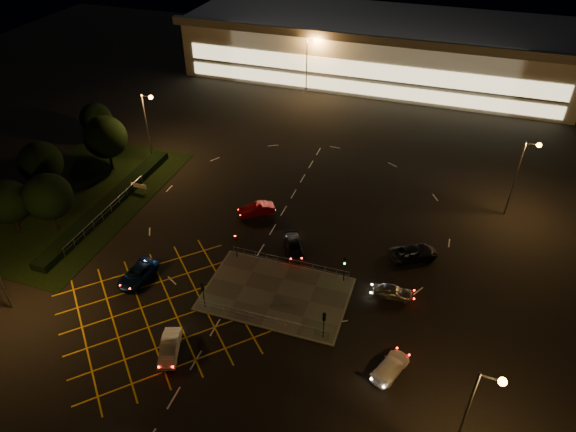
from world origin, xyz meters
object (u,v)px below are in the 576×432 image
(signal_se, at_px, (324,320))
(car_approach_white, at_px, (391,367))
(car_right_silver, at_px, (393,291))
(car_circ_red, at_px, (256,209))
(car_east_grey, at_px, (414,253))
(car_queue_white, at_px, (170,347))
(signal_ne, at_px, (345,264))
(car_left_blue, at_px, (137,274))
(signal_sw, at_px, (203,290))
(signal_nw, at_px, (236,241))
(car_far_dkgrey, at_px, (294,247))

(signal_se, height_order, car_approach_white, signal_se)
(car_right_silver, distance_m, car_circ_red, 20.14)
(car_east_grey, height_order, car_approach_white, car_east_grey)
(car_approach_white, bearing_deg, car_east_grey, -68.04)
(car_queue_white, relative_size, car_right_silver, 1.08)
(signal_se, height_order, car_queue_white, signal_se)
(signal_ne, distance_m, car_left_blue, 21.51)
(signal_sw, distance_m, signal_nw, 7.99)
(car_far_dkgrey, height_order, car_right_silver, car_right_silver)
(car_queue_white, xyz_separation_m, car_left_blue, (-7.93, 7.47, -0.02))
(signal_se, bearing_deg, signal_sw, 0.00)
(signal_se, bearing_deg, car_right_silver, -124.96)
(car_queue_white, distance_m, car_circ_red, 22.20)
(signal_se, relative_size, car_east_grey, 0.60)
(car_far_dkgrey, xyz_separation_m, car_approach_white, (12.85, -12.77, -0.01))
(car_east_grey, bearing_deg, car_right_silver, 137.60)
(signal_sw, xyz_separation_m, car_east_grey, (18.41, 14.03, -1.63))
(car_left_blue, height_order, car_far_dkgrey, car_left_blue)
(car_left_blue, height_order, car_east_grey, car_east_grey)
(car_left_blue, relative_size, car_approach_white, 1.12)
(signal_nw, distance_m, car_approach_white, 20.95)
(signal_sw, bearing_deg, car_east_grey, -142.69)
(signal_ne, bearing_deg, car_right_silver, -6.64)
(signal_sw, distance_m, car_far_dkgrey, 12.45)
(car_left_blue, bearing_deg, signal_se, 0.06)
(car_queue_white, bearing_deg, car_left_blue, 117.26)
(signal_se, height_order, car_east_grey, signal_se)
(signal_nw, bearing_deg, car_far_dkgrey, 28.24)
(car_approach_white, bearing_deg, car_right_silver, -60.21)
(signal_se, xyz_separation_m, car_right_silver, (5.16, 7.39, -1.69))
(signal_sw, xyz_separation_m, car_circ_red, (-0.92, 16.24, -1.63))
(car_right_silver, relative_size, car_east_grey, 0.75)
(signal_ne, height_order, car_right_silver, signal_ne)
(signal_sw, xyz_separation_m, car_queue_white, (-0.51, -5.96, -1.66))
(signal_sw, distance_m, signal_se, 12.00)
(signal_se, xyz_separation_m, car_left_blue, (-20.44, 1.52, -1.68))
(car_queue_white, height_order, car_circ_red, car_circ_red)
(signal_sw, bearing_deg, car_left_blue, -10.18)
(signal_se, distance_m, car_right_silver, 9.17)
(signal_nw, bearing_deg, car_left_blue, -142.54)
(signal_sw, relative_size, car_approach_white, 0.71)
(signal_nw, relative_size, car_right_silver, 0.79)
(signal_se, xyz_separation_m, car_queue_white, (-12.51, -5.96, -1.66))
(signal_sw, height_order, car_queue_white, signal_sw)
(car_left_blue, bearing_deg, signal_nw, 41.76)
(signal_se, xyz_separation_m, signal_ne, (0.00, 7.99, 0.00))
(car_left_blue, bearing_deg, car_circ_red, 67.24)
(car_east_grey, distance_m, car_approach_white, 15.80)
(signal_nw, relative_size, car_queue_white, 0.73)
(car_queue_white, xyz_separation_m, car_approach_white, (18.96, 4.18, -0.06))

